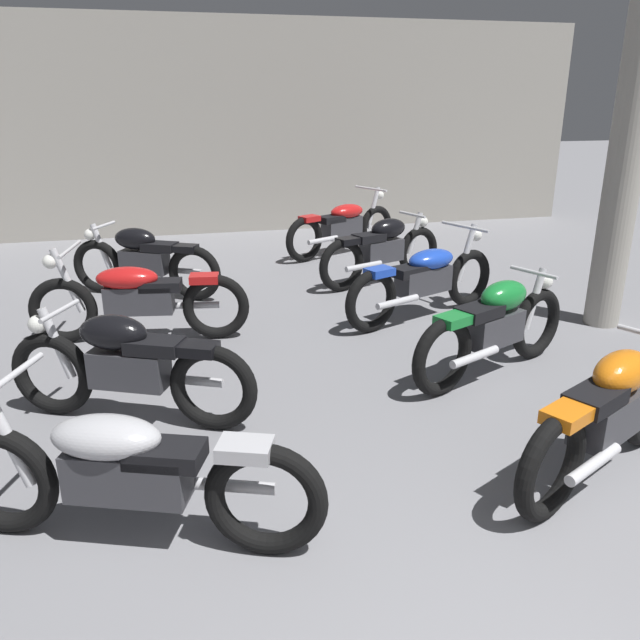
{
  "coord_description": "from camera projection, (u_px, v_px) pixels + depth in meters",
  "views": [
    {
      "loc": [
        -1.22,
        -0.79,
        2.36
      ],
      "look_at": [
        0.0,
        4.16,
        0.55
      ],
      "focal_mm": 35.78,
      "sensor_mm": 36.0,
      "label": 1
    }
  ],
  "objects": [
    {
      "name": "support_pillar",
      "position": [
        624.0,
        174.0,
        6.42
      ],
      "size": [
        0.36,
        0.36,
        3.2
      ],
      "primitive_type": "cylinder",
      "color": "#9E998E",
      "rests_on": "ground"
    },
    {
      "name": "back_wall",
      "position": [
        228.0,
        128.0,
        11.04
      ],
      "size": [
        12.96,
        0.24,
        3.6
      ],
      "primitive_type": "cube",
      "color": "#9E998E",
      "rests_on": "ground"
    },
    {
      "name": "motorcycle_right_row_2",
      "position": [
        495.0,
        326.0,
        5.54
      ],
      "size": [
        1.84,
        0.91,
        0.88
      ],
      "color": "black",
      "rests_on": "ground"
    },
    {
      "name": "motorcycle_left_row_2",
      "position": [
        128.0,
        365.0,
        4.73
      ],
      "size": [
        1.83,
        0.93,
        0.88
      ],
      "color": "black",
      "rests_on": "ground"
    },
    {
      "name": "motorcycle_right_row_3",
      "position": [
        425.0,
        279.0,
        6.98
      ],
      "size": [
        2.05,
        1.02,
        0.97
      ],
      "color": "black",
      "rests_on": "ground"
    },
    {
      "name": "motorcycle_left_row_4",
      "position": [
        144.0,
        260.0,
        7.74
      ],
      "size": [
        1.79,
        1.02,
        0.88
      ],
      "color": "black",
      "rests_on": "ground"
    },
    {
      "name": "motorcycle_right_row_5",
      "position": [
        343.0,
        225.0,
        9.81
      ],
      "size": [
        1.99,
        1.12,
        0.97
      ],
      "color": "black",
      "rests_on": "ground"
    },
    {
      "name": "motorcycle_left_row_3",
      "position": [
        138.0,
        298.0,
        6.33
      ],
      "size": [
        2.16,
        0.68,
        0.97
      ],
      "color": "black",
      "rests_on": "ground"
    },
    {
      "name": "motorcycle_right_row_1",
      "position": [
        609.0,
        413.0,
        4.03
      ],
      "size": [
        1.81,
        0.99,
        0.88
      ],
      "color": "black",
      "rests_on": "ground"
    },
    {
      "name": "motorcycle_right_row_4",
      "position": [
        382.0,
        249.0,
        8.29
      ],
      "size": [
        1.88,
        0.82,
        0.88
      ],
      "color": "black",
      "rests_on": "ground"
    },
    {
      "name": "motorcycle_left_row_1",
      "position": [
        126.0,
        471.0,
        3.42
      ],
      "size": [
        2.07,
        0.98,
        0.97
      ],
      "color": "black",
      "rests_on": "ground"
    }
  ]
}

